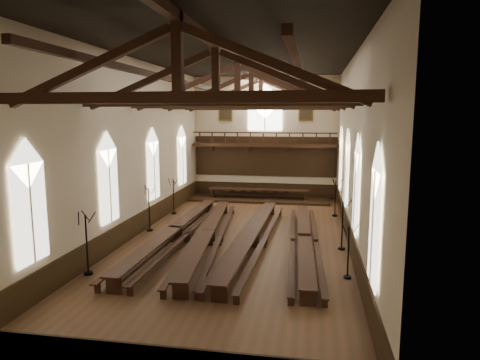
# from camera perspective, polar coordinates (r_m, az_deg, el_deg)

# --- Properties ---
(ground) EXTENTS (26.00, 26.00, 0.00)m
(ground) POSITION_cam_1_polar(r_m,az_deg,el_deg) (23.75, -0.33, -8.16)
(ground) COLOR brown
(ground) RESTS_ON ground
(room_walls) EXTENTS (26.00, 26.00, 26.00)m
(room_walls) POSITION_cam_1_polar(r_m,az_deg,el_deg) (22.73, -0.34, 7.62)
(room_walls) COLOR beige
(room_walls) RESTS_ON ground
(wainscot_band) EXTENTS (12.00, 26.00, 1.20)m
(wainscot_band) POSITION_cam_1_polar(r_m,az_deg,el_deg) (23.58, -0.33, -6.76)
(wainscot_band) COLOR black
(wainscot_band) RESTS_ON ground
(side_windows) EXTENTS (11.85, 19.80, 4.50)m
(side_windows) POSITION_cam_1_polar(r_m,az_deg,el_deg) (22.94, -0.33, 0.82)
(side_windows) COLOR silver
(side_windows) RESTS_ON room_walls
(end_window) EXTENTS (2.80, 0.12, 3.80)m
(end_window) POSITION_cam_1_polar(r_m,az_deg,el_deg) (35.50, 3.35, 9.24)
(end_window) COLOR white
(end_window) RESTS_ON room_walls
(minstrels_gallery) EXTENTS (11.80, 1.24, 3.70)m
(minstrels_gallery) POSITION_cam_1_polar(r_m,az_deg,el_deg) (35.39, 3.26, 3.86)
(minstrels_gallery) COLOR #351910
(minstrels_gallery) RESTS_ON room_walls
(portraits) EXTENTS (7.75, 0.09, 1.45)m
(portraits) POSITION_cam_1_polar(r_m,az_deg,el_deg) (35.50, 3.35, 9.04)
(portraits) COLOR brown
(portraits) RESTS_ON room_walls
(roof_trusses) EXTENTS (11.70, 25.70, 2.80)m
(roof_trusses) POSITION_cam_1_polar(r_m,az_deg,el_deg) (22.76, -0.34, 12.04)
(roof_trusses) COLOR #351910
(roof_trusses) RESTS_ON room_walls
(refectory_row_a) EXTENTS (1.78, 15.11, 0.82)m
(refectory_row_a) POSITION_cam_1_polar(r_m,az_deg,el_deg) (23.88, -8.64, -6.66)
(refectory_row_a) COLOR #351910
(refectory_row_a) RESTS_ON ground
(refectory_row_b) EXTENTS (2.31, 14.90, 0.79)m
(refectory_row_b) POSITION_cam_1_polar(r_m,az_deg,el_deg) (23.25, -4.36, -7.08)
(refectory_row_b) COLOR #351910
(refectory_row_b) RESTS_ON ground
(refectory_row_c) EXTENTS (1.88, 15.00, 0.81)m
(refectory_row_c) POSITION_cam_1_polar(r_m,az_deg,el_deg) (22.83, 1.65, -7.32)
(refectory_row_c) COLOR #351910
(refectory_row_c) RESTS_ON ground
(refectory_row_d) EXTENTS (1.78, 14.37, 0.74)m
(refectory_row_d) POSITION_cam_1_polar(r_m,az_deg,el_deg) (22.61, 8.54, -7.70)
(refectory_row_d) COLOR #351910
(refectory_row_d) RESTS_ON ground
(dais) EXTENTS (11.40, 2.81, 0.19)m
(dais) POSITION_cam_1_polar(r_m,az_deg,el_deg) (34.72, 2.43, -2.58)
(dais) COLOR black
(dais) RESTS_ON ground
(high_table) EXTENTS (8.11, 1.04, 0.76)m
(high_table) POSITION_cam_1_polar(r_m,az_deg,el_deg) (34.59, 2.44, -1.39)
(high_table) COLOR #351910
(high_table) RESTS_ON dais
(high_chairs) EXTENTS (5.81, 0.41, 0.93)m
(high_chairs) POSITION_cam_1_polar(r_m,az_deg,el_deg) (35.37, 2.60, -1.38)
(high_chairs) COLOR #351910
(high_chairs) RESTS_ON dais
(candelabrum_left_near) EXTENTS (0.76, 0.87, 2.83)m
(candelabrum_left_near) POSITION_cam_1_polar(r_m,az_deg,el_deg) (19.91, -19.68, -9.46)
(candelabrum_left_near) COLOR black
(candelabrum_left_near) RESTS_ON ground
(candelabrum_left_mid) EXTENTS (0.80, 0.84, 2.77)m
(candelabrum_left_mid) POSITION_cam_1_polar(r_m,az_deg,el_deg) (26.12, -11.98, -4.87)
(candelabrum_left_mid) COLOR black
(candelabrum_left_mid) RESTS_ON ground
(candelabrum_left_far) EXTENTS (0.76, 0.74, 2.53)m
(candelabrum_left_far) POSITION_cam_1_polar(r_m,az_deg,el_deg) (30.26, -8.84, -3.06)
(candelabrum_left_far) COLOR black
(candelabrum_left_far) RESTS_ON ground
(candelabrum_right_near) EXTENTS (0.72, 0.68, 2.39)m
(candelabrum_right_near) POSITION_cam_1_polar(r_m,az_deg,el_deg) (19.00, 14.19, -10.51)
(candelabrum_right_near) COLOR black
(candelabrum_right_near) RESTS_ON ground
(candelabrum_right_mid) EXTENTS (0.71, 0.81, 2.65)m
(candelabrum_right_mid) POSITION_cam_1_polar(r_m,az_deg,el_deg) (22.76, 13.44, -7.05)
(candelabrum_right_mid) COLOR black
(candelabrum_right_mid) RESTS_ON ground
(candelabrum_right_far) EXTENTS (0.72, 0.80, 2.62)m
(candelabrum_right_far) POSITION_cam_1_polar(r_m,az_deg,el_deg) (29.93, 12.56, -3.25)
(candelabrum_right_far) COLOR black
(candelabrum_right_far) RESTS_ON ground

